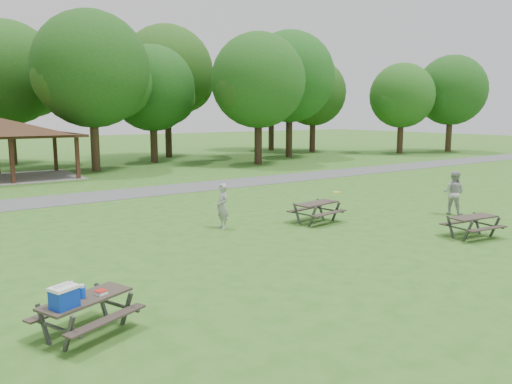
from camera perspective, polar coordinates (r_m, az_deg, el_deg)
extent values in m
plane|color=#2F621C|center=(14.33, 6.07, -7.58)|extent=(160.00, 160.00, 0.00)
cube|color=#4E4E51|center=(26.23, -14.59, -0.17)|extent=(120.00, 3.20, 0.02)
cube|color=#341B12|center=(32.09, -26.10, 3.16)|extent=(0.22, 0.22, 2.60)
cube|color=#381D14|center=(32.88, -19.73, 3.67)|extent=(0.22, 0.22, 2.60)
cube|color=#332112|center=(38.10, -21.96, 4.22)|extent=(0.22, 0.22, 2.60)
cube|color=black|center=(34.66, -27.00, 5.76)|extent=(8.60, 6.60, 0.16)
pyramid|color=#362215|center=(34.65, -27.07, 6.72)|extent=(7.01, 7.01, 1.00)
cube|color=gray|center=(34.88, -26.69, 1.39)|extent=(8.40, 6.40, 0.03)
cylinder|color=#332416|center=(37.03, -17.93, 5.42)|extent=(0.60, 0.60, 4.02)
sphere|color=#154012|center=(37.08, -18.32, 13.17)|extent=(8.00, 8.00, 8.00)
sphere|color=#164413|center=(37.89, -15.74, 11.97)|extent=(5.20, 5.20, 5.20)
sphere|color=#1C4513|center=(36.40, -20.63, 12.18)|extent=(4.80, 4.80, 4.80)
cylinder|color=#312116|center=(42.44, -11.59, 5.68)|extent=(0.60, 0.60, 3.43)
sphere|color=#124112|center=(42.42, -11.78, 11.54)|extent=(7.00, 7.00, 7.00)
sphere|color=#154B16|center=(43.32, -9.97, 10.61)|extent=(4.55, 4.55, 4.55)
sphere|color=#144112|center=(41.66, -13.44, 10.81)|extent=(4.20, 4.20, 4.20)
cylinder|color=black|center=(39.75, 0.25, 5.90)|extent=(0.60, 0.60, 3.78)
sphere|color=#164614|center=(39.76, 0.26, 12.63)|extent=(7.40, 7.40, 7.40)
sphere|color=#174A15|center=(40.96, 1.94, 11.48)|extent=(4.81, 4.81, 4.81)
sphere|color=#194012|center=(38.73, -1.39, 11.90)|extent=(4.44, 4.44, 4.44)
cylinder|color=black|center=(46.16, 3.80, 6.59)|extent=(0.60, 0.60, 4.20)
sphere|color=#144815|center=(46.23, 3.87, 13.01)|extent=(8.20, 8.20, 8.20)
sphere|color=#1F4914|center=(47.59, 5.38, 11.89)|extent=(5.33, 5.33, 5.33)
sphere|color=#1C4413|center=(45.01, 2.37, 12.34)|extent=(4.92, 4.92, 4.92)
cylinder|color=#301D15|center=(52.73, 6.47, 6.51)|extent=(0.60, 0.60, 3.57)
sphere|color=#183F12|center=(52.71, 6.55, 11.23)|extent=(6.80, 6.80, 6.80)
sphere|color=#144413|center=(53.94, 7.55, 10.43)|extent=(4.42, 4.42, 4.42)
sphere|color=#174614|center=(51.65, 5.55, 10.72)|extent=(4.08, 4.08, 4.08)
cylinder|color=#321F16|center=(52.63, 16.15, 6.10)|extent=(0.60, 0.60, 3.36)
sphere|color=#1A4C15|center=(52.60, 16.35, 10.54)|extent=(6.40, 6.40, 6.40)
sphere|color=#194E16|center=(53.90, 17.03, 9.78)|extent=(4.16, 4.16, 4.16)
sphere|color=#184B15|center=(51.47, 15.60, 10.07)|extent=(3.84, 3.84, 3.84)
cylinder|color=#2F2115|center=(43.88, -26.14, 5.51)|extent=(0.60, 0.60, 4.13)
sphere|color=#184614|center=(43.94, -26.60, 12.10)|extent=(8.00, 8.00, 8.00)
sphere|color=#1A4915|center=(44.52, -24.27, 11.18)|extent=(5.20, 5.20, 5.20)
cylinder|color=black|center=(46.84, -9.98, 6.72)|extent=(0.60, 0.60, 4.55)
sphere|color=#1C4513|center=(46.94, -10.17, 13.35)|extent=(8.40, 8.40, 8.40)
sphere|color=#1C4B15|center=(47.99, -8.21, 12.29)|extent=(5.46, 5.46, 5.46)
sphere|color=#184313|center=(46.02, -11.97, 12.60)|extent=(5.04, 5.04, 5.04)
cylinder|color=black|center=(54.91, 1.75, 7.03)|extent=(0.60, 0.60, 4.27)
sphere|color=#1E4E16|center=(54.97, 1.78, 12.39)|extent=(8.00, 8.00, 8.00)
sphere|color=#154614|center=(56.27, 3.08, 11.49)|extent=(5.20, 5.20, 5.20)
sphere|color=#1E4E16|center=(53.83, 0.52, 11.82)|extent=(4.80, 4.80, 4.80)
cylinder|color=#312216|center=(56.59, 21.17, 6.19)|extent=(0.60, 0.60, 3.67)
sphere|color=#144313|center=(56.59, 21.43, 10.78)|extent=(7.20, 7.20, 7.20)
sphere|color=#1F4D16|center=(58.09, 22.03, 9.97)|extent=(4.68, 4.68, 4.68)
sphere|color=#134313|center=(55.27, 20.74, 10.31)|extent=(4.32, 4.32, 4.32)
cube|color=#2F2922|center=(9.93, -18.90, -11.47)|extent=(1.83, 1.26, 0.05)
cube|color=#2C241F|center=(9.63, -16.67, -13.82)|extent=(1.67, 0.86, 0.04)
cube|color=#312923|center=(10.45, -20.78, -12.17)|extent=(1.67, 0.86, 0.04)
cube|color=#434245|center=(9.43, -20.61, -14.95)|extent=(0.18, 0.35, 0.74)
cube|color=#39393B|center=(9.97, -23.13, -13.76)|extent=(0.18, 0.35, 0.74)
cube|color=#39393B|center=(9.69, -21.92, -14.19)|extent=(0.57, 1.30, 0.05)
cube|color=#3F3F41|center=(10.19, -14.58, -12.81)|extent=(0.18, 0.35, 0.74)
cube|color=#424245|center=(10.69, -17.22, -11.87)|extent=(0.18, 0.35, 0.74)
cube|color=#39393B|center=(10.43, -15.94, -12.19)|extent=(0.57, 1.30, 0.05)
cube|color=#0C2FB4|center=(9.51, -21.07, -11.29)|extent=(0.52, 0.45, 0.34)
cube|color=white|center=(9.45, -21.14, -10.18)|extent=(0.54, 0.48, 0.06)
cylinder|color=silver|center=(9.42, -21.16, -9.80)|extent=(0.36, 0.17, 0.03)
cylinder|color=blue|center=(9.90, -19.33, -10.79)|extent=(0.19, 0.19, 0.21)
cylinder|color=white|center=(9.86, -19.36, -10.10)|extent=(0.14, 0.14, 0.05)
cube|color=white|center=(9.98, -17.32, -10.94)|extent=(0.24, 0.24, 0.07)
cube|color=red|center=(9.97, -17.33, -10.73)|extent=(0.26, 0.26, 0.01)
cube|color=#312924|center=(18.83, 6.96, -1.28)|extent=(1.88, 0.96, 0.05)
cube|color=#312823|center=(18.53, 8.36, -2.41)|extent=(1.81, 0.51, 0.04)
cube|color=#2C2320|center=(19.26, 5.59, -1.92)|extent=(1.81, 0.51, 0.04)
cube|color=#464649|center=(18.15, 6.47, -2.84)|extent=(0.11, 0.38, 0.78)
cube|color=#454548|center=(18.63, 4.70, -2.50)|extent=(0.11, 0.38, 0.78)
cube|color=#454548|center=(18.38, 5.57, -2.58)|extent=(0.27, 1.45, 0.05)
cube|color=#3C3C3F|center=(19.21, 9.11, -2.23)|extent=(0.11, 0.38, 0.78)
cube|color=#414144|center=(19.66, 7.38, -1.93)|extent=(0.11, 0.38, 0.78)
cube|color=#414144|center=(19.43, 8.24, -2.00)|extent=(0.27, 1.45, 0.05)
cube|color=#302822|center=(17.98, 23.59, -2.64)|extent=(1.75, 0.88, 0.05)
cube|color=#2D2620|center=(17.70, 24.91, -3.81)|extent=(1.69, 0.46, 0.04)
cube|color=#2B241F|center=(18.37, 22.20, -3.19)|extent=(1.69, 0.46, 0.04)
cube|color=#3F3F42|center=(17.34, 23.07, -4.16)|extent=(0.10, 0.35, 0.73)
cube|color=#3A3A3D|center=(17.78, 21.33, -3.75)|extent=(0.10, 0.35, 0.73)
cube|color=#414143|center=(17.55, 22.20, -3.86)|extent=(0.24, 1.36, 0.05)
cube|color=#3D3C3F|center=(18.34, 25.63, -3.64)|extent=(0.10, 0.35, 0.73)
cube|color=#3E3E40|center=(18.75, 23.93, -3.26)|extent=(0.10, 0.35, 0.73)
cube|color=#3F4042|center=(18.54, 24.78, -3.37)|extent=(0.24, 1.36, 0.05)
cylinder|color=yellow|center=(19.01, 9.19, -0.01)|extent=(0.33, 0.33, 0.02)
imported|color=#9A9A9C|center=(17.73, -3.85, -1.62)|extent=(0.42, 0.61, 1.61)
imported|color=#A6A6A9|center=(21.66, 21.65, -0.08)|extent=(0.90, 1.03, 1.78)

